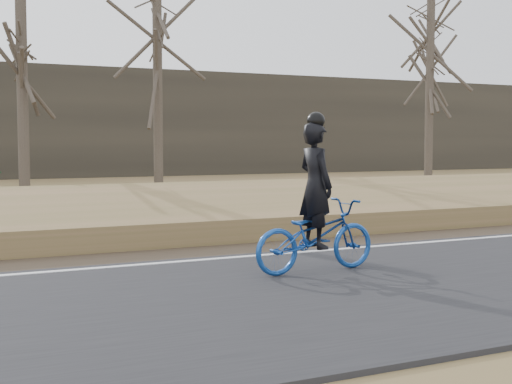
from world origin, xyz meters
name	(u,v)px	position (x,y,z in m)	size (l,w,h in m)	color
ground	(277,260)	(0.00, 0.00, 0.00)	(120.00, 120.00, 0.00)	olive
road	(364,286)	(0.00, -2.50, 0.03)	(120.00, 6.00, 0.06)	black
edge_line	(272,254)	(0.00, 0.20, 0.07)	(120.00, 0.12, 0.01)	silver
shoulder	(247,249)	(0.00, 1.20, 0.02)	(120.00, 1.60, 0.04)	#473A2B
embankment	(188,221)	(0.00, 4.20, 0.22)	(120.00, 5.00, 0.44)	olive
ballast	(138,207)	(0.00, 8.00, 0.23)	(120.00, 3.00, 0.45)	slate
railroad	(137,195)	(0.00, 8.00, 0.53)	(120.00, 2.40, 0.29)	black
treeline_backdrop	(19,122)	(0.00, 30.00, 3.00)	(120.00, 4.00, 6.00)	#383328
cyclist	(315,222)	(-0.15, -1.47, 0.79)	(2.04, 0.82, 2.32)	#154192
bare_tree_near_left	(22,91)	(-2.06, 13.79, 3.59)	(0.36, 0.36, 7.19)	#51483B
bare_tree_center	(158,73)	(3.31, 16.28, 4.58)	(0.36, 0.36, 9.16)	#51483B
bare_tree_right	(430,92)	(14.58, 13.85, 4.06)	(0.36, 0.36, 8.11)	#51483B
bare_tree_far_right	(430,93)	(19.05, 19.21, 4.49)	(0.36, 0.36, 8.97)	#51483B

